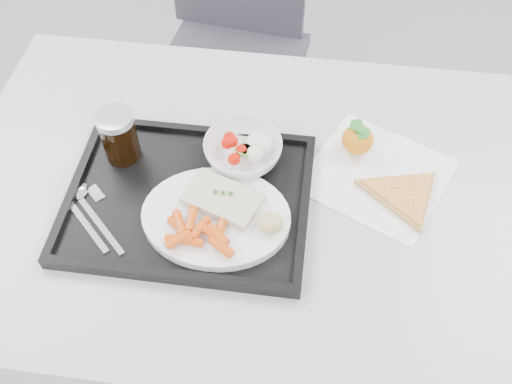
{
  "coord_description": "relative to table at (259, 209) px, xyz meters",
  "views": [
    {
      "loc": [
        0.08,
        -0.36,
        1.62
      ],
      "look_at": [
        -0.0,
        0.28,
        0.77
      ],
      "focal_mm": 40.0,
      "sensor_mm": 36.0,
      "label": 1
    }
  ],
  "objects": [
    {
      "name": "napkin",
      "position": [
        0.23,
        0.06,
        0.07
      ],
      "size": [
        0.33,
        0.32,
        0.0
      ],
      "color": "white",
      "rests_on": "table"
    },
    {
      "name": "carrot_pile",
      "position": [
        -0.09,
        -0.14,
        0.11
      ],
      "size": [
        0.13,
        0.09,
        0.03
      ],
      "color": "#D44C0F",
      "rests_on": "dinner_plate"
    },
    {
      "name": "table",
      "position": [
        0.0,
        0.0,
        0.0
      ],
      "size": [
        1.2,
        0.8,
        0.75
      ],
      "color": "silver",
      "rests_on": "ground"
    },
    {
      "name": "fish_fillet",
      "position": [
        -0.06,
        -0.06,
        0.11
      ],
      "size": [
        0.15,
        0.12,
        0.03
      ],
      "color": "beige",
      "rests_on": "dinner_plate"
    },
    {
      "name": "pizza_slice",
      "position": [
        0.27,
        0.02,
        0.08
      ],
      "size": [
        0.23,
        0.23,
        0.02
      ],
      "color": "#E39864",
      "rests_on": "napkin"
    },
    {
      "name": "bread_roll",
      "position": [
        0.03,
        -0.11,
        0.12
      ],
      "size": [
        0.06,
        0.06,
        0.03
      ],
      "color": "tan",
      "rests_on": "dinner_plate"
    },
    {
      "name": "tangerine",
      "position": [
        0.18,
        0.12,
        0.1
      ],
      "size": [
        0.06,
        0.06,
        0.07
      ],
      "color": "orange",
      "rests_on": "napkin"
    },
    {
      "name": "dinner_plate",
      "position": [
        -0.07,
        -0.09,
        0.09
      ],
      "size": [
        0.27,
        0.27,
        0.02
      ],
      "color": "white",
      "rests_on": "tray"
    },
    {
      "name": "salad_contents",
      "position": [
        -0.03,
        0.06,
        0.12
      ],
      "size": [
        0.1,
        0.08,
        0.03
      ],
      "color": "#C30F02",
      "rests_on": "salad_bowl"
    },
    {
      "name": "chair",
      "position": [
        -0.18,
        0.76,
        -0.15
      ],
      "size": [
        0.47,
        0.47,
        0.93
      ],
      "color": "#313238",
      "rests_on": "ground"
    },
    {
      "name": "salad_bowl",
      "position": [
        -0.04,
        0.06,
        0.11
      ],
      "size": [
        0.15,
        0.15,
        0.05
      ],
      "color": "white",
      "rests_on": "tray"
    },
    {
      "name": "cola_glass",
      "position": [
        -0.28,
        0.04,
        0.14
      ],
      "size": [
        0.07,
        0.07,
        0.11
      ],
      "color": "black",
      "rests_on": "tray"
    },
    {
      "name": "cutlery",
      "position": [
        -0.3,
        -0.1,
        0.08
      ],
      "size": [
        0.14,
        0.15,
        0.01
      ],
      "color": "silver",
      "rests_on": "tray"
    },
    {
      "name": "tray",
      "position": [
        -0.13,
        -0.05,
        0.08
      ],
      "size": [
        0.45,
        0.35,
        0.03
      ],
      "color": "black",
      "rests_on": "table"
    }
  ]
}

